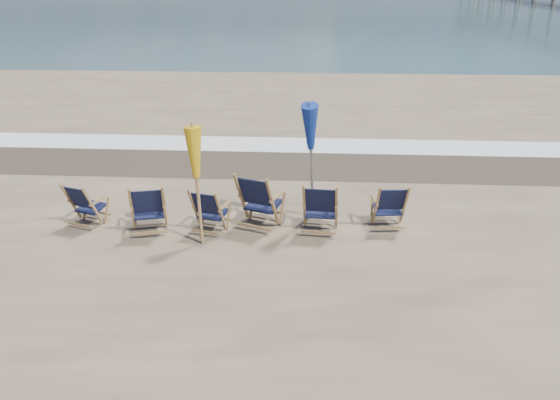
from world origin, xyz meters
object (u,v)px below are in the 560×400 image
(beach_chair_1, at_px, (164,209))
(beach_chair_2, at_px, (220,213))
(umbrella_yellow, at_px, (196,160))
(beach_chair_5, at_px, (405,207))
(beach_chair_0, at_px, (92,207))
(umbrella_blue, at_px, (312,127))
(beach_chair_4, at_px, (336,210))
(beach_chair_3, at_px, (272,204))

(beach_chair_1, distance_m, beach_chair_2, 1.00)
(umbrella_yellow, bearing_deg, beach_chair_5, 11.46)
(beach_chair_0, height_order, umbrella_yellow, umbrella_yellow)
(beach_chair_5, relative_size, umbrella_blue, 0.38)
(beach_chair_0, relative_size, umbrella_yellow, 0.44)
(beach_chair_4, height_order, umbrella_yellow, umbrella_yellow)
(beach_chair_0, height_order, umbrella_blue, umbrella_blue)
(umbrella_blue, bearing_deg, umbrella_yellow, -152.89)
(umbrella_yellow, distance_m, umbrella_blue, 2.14)
(beach_chair_2, height_order, beach_chair_3, beach_chair_3)
(beach_chair_1, bearing_deg, beach_chair_5, 171.68)
(umbrella_yellow, bearing_deg, beach_chair_1, 156.81)
(beach_chair_0, distance_m, umbrella_yellow, 2.32)
(beach_chair_1, height_order, umbrella_blue, umbrella_blue)
(beach_chair_3, bearing_deg, umbrella_blue, -123.65)
(beach_chair_0, relative_size, umbrella_blue, 0.37)
(beach_chair_0, bearing_deg, umbrella_yellow, -171.42)
(beach_chair_0, bearing_deg, beach_chair_5, -157.17)
(beach_chair_1, bearing_deg, beach_chair_2, 164.31)
(umbrella_yellow, bearing_deg, beach_chair_4, 9.94)
(beach_chair_3, relative_size, umbrella_yellow, 0.55)
(beach_chair_3, distance_m, umbrella_blue, 1.53)
(beach_chair_3, bearing_deg, beach_chair_5, -153.50)
(beach_chair_0, height_order, beach_chair_1, beach_chair_1)
(beach_chair_2, bearing_deg, beach_chair_3, -153.01)
(beach_chair_4, bearing_deg, umbrella_yellow, 14.74)
(beach_chair_1, relative_size, umbrella_blue, 0.42)
(beach_chair_4, bearing_deg, umbrella_blue, -46.31)
(beach_chair_3, xyz_separation_m, umbrella_yellow, (-1.21, -0.47, 0.96))
(beach_chair_3, height_order, umbrella_yellow, umbrella_yellow)
(beach_chair_5, height_order, umbrella_blue, umbrella_blue)
(beach_chair_3, distance_m, beach_chair_4, 1.13)
(beach_chair_2, relative_size, umbrella_blue, 0.38)
(beach_chair_1, xyz_separation_m, beach_chair_3, (1.89, 0.18, 0.06))
(beach_chair_0, relative_size, beach_chair_5, 0.97)
(beach_chair_1, height_order, beach_chair_5, beach_chair_1)
(beach_chair_1, distance_m, beach_chair_4, 3.03)
(beach_chair_3, bearing_deg, beach_chair_4, -162.81)
(beach_chair_4, bearing_deg, beach_chair_3, 1.52)
(beach_chair_3, xyz_separation_m, beach_chair_4, (1.13, -0.06, -0.05))
(beach_chair_4, height_order, umbrella_blue, umbrella_blue)
(beach_chair_1, relative_size, beach_chair_5, 1.08)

